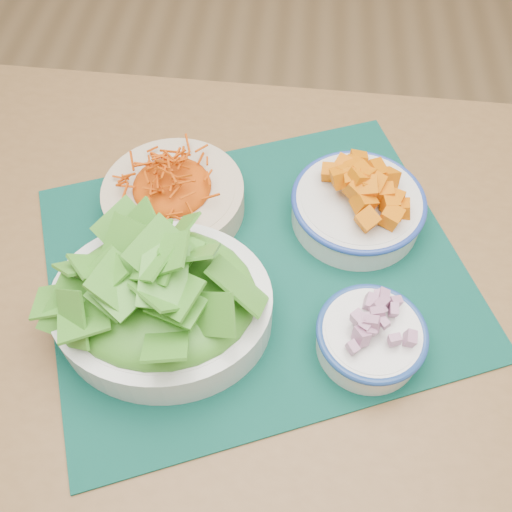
{
  "coord_description": "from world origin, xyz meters",
  "views": [
    {
      "loc": [
        0.25,
        -0.73,
        1.46
      ],
      "look_at": [
        0.21,
        -0.27,
        0.78
      ],
      "focal_mm": 40.0,
      "sensor_mm": 36.0,
      "label": 1
    }
  ],
  "objects_px": {
    "carrot_bowl": "(173,192)",
    "placemat": "(256,268)",
    "lettuce_bowl": "(160,294)",
    "onion_bowl": "(371,336)",
    "table": "(314,320)",
    "squash_bowl": "(359,201)"
  },
  "relations": [
    {
      "from": "carrot_bowl",
      "to": "placemat",
      "type": "bearing_deg",
      "value": -36.52
    },
    {
      "from": "lettuce_bowl",
      "to": "onion_bowl",
      "type": "xyz_separation_m",
      "value": [
        0.28,
        -0.02,
        -0.03
      ]
    },
    {
      "from": "placemat",
      "to": "onion_bowl",
      "type": "height_order",
      "value": "onion_bowl"
    },
    {
      "from": "placemat",
      "to": "carrot_bowl",
      "type": "distance_m",
      "value": 0.17
    },
    {
      "from": "carrot_bowl",
      "to": "onion_bowl",
      "type": "distance_m",
      "value": 0.37
    },
    {
      "from": "lettuce_bowl",
      "to": "carrot_bowl",
      "type": "bearing_deg",
      "value": 94.22
    },
    {
      "from": "lettuce_bowl",
      "to": "table",
      "type": "bearing_deg",
      "value": 15.7
    },
    {
      "from": "placemat",
      "to": "carrot_bowl",
      "type": "bearing_deg",
      "value": 122.21
    },
    {
      "from": "squash_bowl",
      "to": "placemat",
      "type": "bearing_deg",
      "value": -144.62
    },
    {
      "from": "placemat",
      "to": "squash_bowl",
      "type": "distance_m",
      "value": 0.19
    },
    {
      "from": "placemat",
      "to": "onion_bowl",
      "type": "relative_size",
      "value": 3.38
    },
    {
      "from": "placemat",
      "to": "lettuce_bowl",
      "type": "height_order",
      "value": "lettuce_bowl"
    },
    {
      "from": "onion_bowl",
      "to": "carrot_bowl",
      "type": "bearing_deg",
      "value": 143.77
    },
    {
      "from": "table",
      "to": "onion_bowl",
      "type": "distance_m",
      "value": 0.16
    },
    {
      "from": "placemat",
      "to": "table",
      "type": "bearing_deg",
      "value": -39.73
    },
    {
      "from": "squash_bowl",
      "to": "lettuce_bowl",
      "type": "bearing_deg",
      "value": -142.8
    },
    {
      "from": "lettuce_bowl",
      "to": "onion_bowl",
      "type": "relative_size",
      "value": 1.7
    },
    {
      "from": "squash_bowl",
      "to": "onion_bowl",
      "type": "bearing_deg",
      "value": -86.56
    },
    {
      "from": "carrot_bowl",
      "to": "lettuce_bowl",
      "type": "bearing_deg",
      "value": -84.49
    },
    {
      "from": "placemat",
      "to": "onion_bowl",
      "type": "distance_m",
      "value": 0.2
    },
    {
      "from": "table",
      "to": "lettuce_bowl",
      "type": "distance_m",
      "value": 0.27
    },
    {
      "from": "squash_bowl",
      "to": "lettuce_bowl",
      "type": "height_order",
      "value": "lettuce_bowl"
    }
  ]
}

